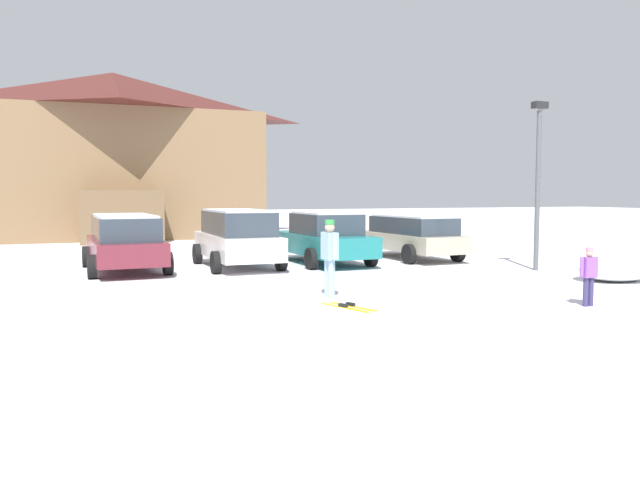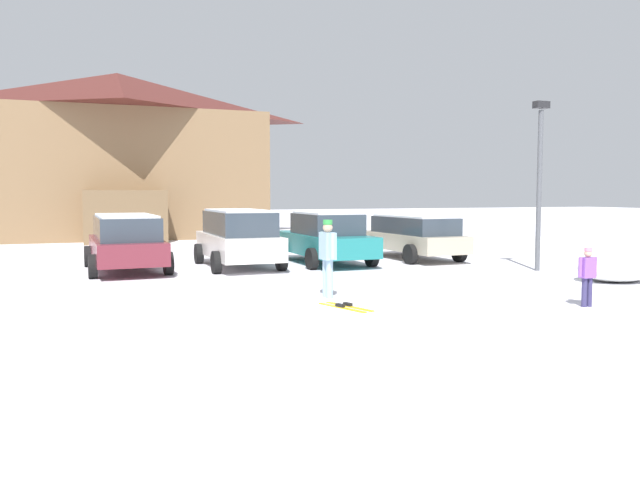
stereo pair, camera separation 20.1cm
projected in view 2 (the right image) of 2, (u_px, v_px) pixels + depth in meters
The scene contains 11 objects.
ground at pixel (535, 339), 9.52m from camera, with size 160.00×160.00×0.00m, color silver.
ski_lodge at pixel (119, 154), 33.05m from camera, with size 14.96×11.19×8.60m.
parked_maroon_van at pixel (126, 240), 17.98m from camera, with size 2.26×4.74×1.63m.
parked_white_suv at pixel (238, 236), 18.88m from camera, with size 2.14×4.46×1.75m.
parked_teal_hatchback at pixel (325, 237), 19.90m from camera, with size 2.23×4.66×1.66m.
parked_beige_suv at pixel (413, 235), 21.29m from camera, with size 2.13×4.63×1.50m.
skier_child_in_purple_jacket at pixel (587, 274), 12.21m from camera, with size 0.43×0.17×1.16m.
skier_adult_in_blue_parka at pixel (328, 254), 13.27m from camera, with size 0.26×0.62×1.67m.
pair_of_skis at pixel (345, 306), 12.16m from camera, with size 0.69×1.33×0.08m.
lamp_post at pixel (540, 175), 17.88m from camera, with size 0.44×0.24×4.85m.
plowed_snow_pile at pixel (616, 269), 15.81m from camera, with size 2.03×1.62×0.63m, color white.
Camera 2 is at (-6.48, -7.55, 2.20)m, focal length 35.00 mm.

